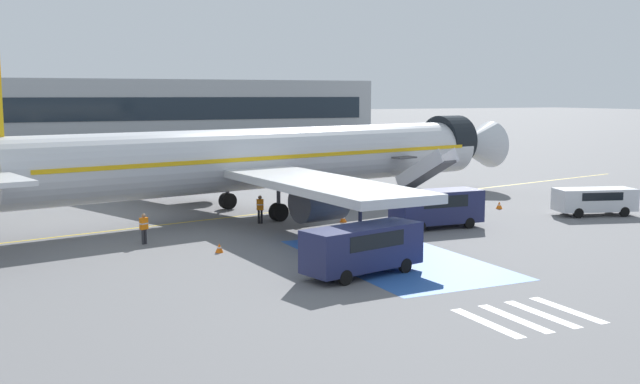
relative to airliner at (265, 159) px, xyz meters
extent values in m
plane|color=slate|center=(1.69, 0.33, -3.58)|extent=(600.00, 600.00, 0.00)
cube|color=gold|center=(0.65, 0.14, -3.57)|extent=(76.97, 16.75, 0.01)
cube|color=#2856A8|center=(0.65, -15.37, -3.57)|extent=(6.67, 12.34, 0.01)
cube|color=silver|center=(-1.75, -25.33, -3.57)|extent=(0.44, 3.60, 0.01)
cube|color=silver|center=(-0.55, -25.33, -3.57)|extent=(0.44, 3.60, 0.01)
cube|color=silver|center=(0.65, -25.33, -3.57)|extent=(0.44, 3.60, 0.01)
cube|color=silver|center=(1.85, -25.33, -3.57)|extent=(0.44, 3.60, 0.01)
cylinder|color=silver|center=(0.65, 0.14, 0.02)|extent=(34.74, 11.11, 3.90)
cone|color=silver|center=(19.70, 4.24, 0.02)|extent=(5.00, 4.64, 3.82)
cylinder|color=black|center=(16.84, 3.62, 0.51)|extent=(3.12, 4.34, 3.94)
cube|color=#EAB214|center=(0.65, 0.14, 0.22)|extent=(32.04, 10.61, 0.24)
cube|color=silver|center=(-4.53, 8.04, -0.56)|extent=(10.20, 17.43, 0.44)
cylinder|color=#38383D|center=(-2.66, 6.94, -1.90)|extent=(3.23, 2.73, 2.18)
cube|color=silver|center=(-0.82, -9.19, -0.56)|extent=(5.89, 17.14, 0.44)
cylinder|color=#38383D|center=(0.43, -7.42, -1.90)|extent=(3.23, 2.73, 2.18)
cylinder|color=#38383D|center=(12.52, 2.69, -1.76)|extent=(0.20, 0.20, 2.79)
cylinder|color=black|center=(12.52, 2.69, -3.16)|extent=(0.88, 0.45, 0.84)
cylinder|color=#38383D|center=(-1.63, 2.77, -1.80)|extent=(0.24, 0.24, 2.46)
cylinder|color=black|center=(-1.63, 2.77, -3.03)|extent=(1.20, 0.82, 1.10)
cylinder|color=#38383D|center=(-0.34, -3.19, -1.80)|extent=(0.24, 0.24, 2.46)
cylinder|color=black|center=(-0.34, -3.19, -3.03)|extent=(1.20, 0.82, 1.10)
cube|color=#ADB2BA|center=(10.93, -2.30, -2.88)|extent=(3.16, 5.16, 0.70)
cylinder|color=black|center=(9.66, -0.86, -3.23)|extent=(0.36, 0.73, 0.70)
cylinder|color=black|center=(11.49, -0.46, -3.23)|extent=(0.36, 0.73, 0.70)
cylinder|color=black|center=(10.37, -4.14, -3.23)|extent=(0.36, 0.73, 0.70)
cylinder|color=black|center=(12.20, -3.75, -3.23)|extent=(0.36, 0.73, 0.70)
cube|color=#4C4C51|center=(10.93, -2.30, -1.41)|extent=(2.27, 4.36, 2.37)
cube|color=#4C4C51|center=(10.45, -0.07, -0.29)|extent=(1.84, 1.42, 0.12)
cube|color=silver|center=(10.18, -2.46, -0.94)|extent=(1.01, 4.45, 3.07)
cube|color=silver|center=(11.68, -2.14, -0.94)|extent=(1.01, 4.45, 3.07)
cube|color=#38383D|center=(-5.18, 25.01, -2.80)|extent=(3.83, 8.63, 0.60)
cube|color=silver|center=(-5.85, 29.03, -2.30)|extent=(2.65, 2.22, 1.60)
cube|color=black|center=(-6.00, 29.94, -1.98)|extent=(1.98, 0.37, 0.70)
cylinder|color=#B7BCC4|center=(-5.12, 24.64, -1.39)|extent=(3.13, 6.03, 2.22)
cylinder|color=gold|center=(-5.12, 24.64, -1.39)|extent=(2.29, 0.72, 2.27)
cylinder|color=black|center=(-6.96, 28.47, -3.10)|extent=(0.43, 0.99, 0.96)
cylinder|color=black|center=(-4.62, 28.86, -3.10)|extent=(0.43, 0.99, 0.96)
cylinder|color=black|center=(-6.28, 24.36, -3.10)|extent=(0.43, 0.99, 0.96)
cylinder|color=black|center=(-3.94, 24.74, -3.10)|extent=(0.43, 0.99, 0.96)
cylinder|color=black|center=(-5.90, 22.07, -3.10)|extent=(0.43, 0.99, 0.96)
cylinder|color=black|center=(-3.56, 22.46, -3.10)|extent=(0.43, 0.99, 0.96)
cube|color=#1E234C|center=(-2.31, -17.55, -2.35)|extent=(5.82, 3.09, 1.82)
cube|color=black|center=(-2.31, -17.55, -1.95)|extent=(3.40, 2.54, 0.65)
cylinder|color=black|center=(-0.84, -16.32, -3.26)|extent=(0.67, 0.34, 0.64)
cylinder|color=black|center=(-0.44, -17.98, -3.26)|extent=(0.67, 0.34, 0.64)
cylinder|color=black|center=(-4.18, -17.12, -3.26)|extent=(0.67, 0.34, 0.64)
cylinder|color=black|center=(-3.78, -18.78, -3.26)|extent=(0.67, 0.34, 0.64)
cube|color=#1E234C|center=(7.05, -9.31, -2.32)|extent=(5.35, 2.24, 1.87)
cube|color=black|center=(7.05, -9.31, -1.91)|extent=(2.98, 2.17, 0.67)
cylinder|color=black|center=(8.73, -8.45, -3.26)|extent=(0.65, 0.23, 0.64)
cylinder|color=black|center=(8.65, -10.30, -3.26)|extent=(0.65, 0.23, 0.64)
cylinder|color=black|center=(5.46, -8.31, -3.26)|extent=(0.65, 0.23, 0.64)
cylinder|color=black|center=(5.38, -10.17, -3.26)|extent=(0.65, 0.23, 0.64)
cube|color=silver|center=(18.78, -9.83, -2.55)|extent=(5.39, 3.24, 1.41)
cube|color=black|center=(18.78, -9.83, -2.24)|extent=(3.21, 2.64, 0.51)
cylinder|color=black|center=(20.53, -9.42, -3.26)|extent=(0.67, 0.37, 0.64)
cylinder|color=black|center=(20.04, -11.11, -3.26)|extent=(0.67, 0.37, 0.64)
cylinder|color=black|center=(17.52, -8.55, -3.26)|extent=(0.67, 0.37, 0.64)
cylinder|color=black|center=(17.03, -10.25, -3.26)|extent=(0.67, 0.37, 0.64)
cylinder|color=#2D2D33|center=(-9.26, -6.79, -3.19)|extent=(0.14, 0.14, 0.77)
cylinder|color=#2D2D33|center=(-9.41, -6.87, -3.19)|extent=(0.14, 0.14, 0.77)
cube|color=orange|center=(-9.33, -6.83, -2.50)|extent=(0.47, 0.39, 0.61)
cube|color=silver|center=(-9.33, -6.83, -2.50)|extent=(0.49, 0.40, 0.06)
sphere|color=#9E704C|center=(-9.33, -6.83, -2.08)|extent=(0.21, 0.21, 0.21)
cylinder|color=black|center=(0.90, -4.51, -3.15)|extent=(0.14, 0.14, 0.85)
cylinder|color=black|center=(0.75, -4.44, -3.15)|extent=(0.14, 0.14, 0.85)
cube|color=orange|center=(0.83, -4.48, -2.39)|extent=(0.47, 0.38, 0.67)
cube|color=silver|center=(0.83, -4.48, -2.39)|extent=(0.49, 0.40, 0.06)
sphere|color=brown|center=(0.83, -4.48, -1.94)|extent=(0.23, 0.23, 0.23)
cylinder|color=black|center=(-1.76, -3.51, -3.17)|extent=(0.14, 0.14, 0.82)
cylinder|color=black|center=(-1.60, -3.57, -3.17)|extent=(0.14, 0.14, 0.82)
cube|color=orange|center=(-1.68, -3.54, -2.43)|extent=(0.47, 0.35, 0.65)
cube|color=silver|center=(-1.68, -3.54, -2.43)|extent=(0.48, 0.37, 0.06)
sphere|color=brown|center=(-1.68, -3.54, -1.99)|extent=(0.22, 0.22, 0.22)
cylinder|color=#191E38|center=(4.11, -5.55, -3.15)|extent=(0.14, 0.14, 0.85)
cylinder|color=#191E38|center=(4.10, -5.38, -3.15)|extent=(0.14, 0.14, 0.85)
cube|color=orange|center=(4.10, -5.46, -2.40)|extent=(0.25, 0.44, 0.67)
cube|color=silver|center=(4.10, -5.46, -2.40)|extent=(0.26, 0.45, 0.06)
sphere|color=tan|center=(4.10, -5.46, -1.95)|extent=(0.23, 0.23, 0.23)
cone|color=orange|center=(3.04, -5.27, -3.33)|extent=(0.44, 0.44, 0.49)
cylinder|color=white|center=(3.04, -5.27, -3.31)|extent=(0.24, 0.24, 0.06)
cone|color=orange|center=(-6.46, -10.49, -3.35)|extent=(0.41, 0.41, 0.45)
cylinder|color=white|center=(-6.46, -10.49, -3.33)|extent=(0.22, 0.22, 0.05)
cone|color=orange|center=(15.04, -5.03, -3.33)|extent=(0.45, 0.45, 0.50)
cylinder|color=white|center=(15.04, -5.03, -3.30)|extent=(0.25, 0.25, 0.06)
cube|color=#9EA3A8|center=(-12.66, 74.80, 1.43)|extent=(117.90, 12.00, 10.02)
cube|color=#19232D|center=(-12.66, 68.75, 1.93)|extent=(113.19, 0.10, 3.51)
camera|label=1|loc=(-17.37, -45.12, 4.12)|focal=42.00mm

